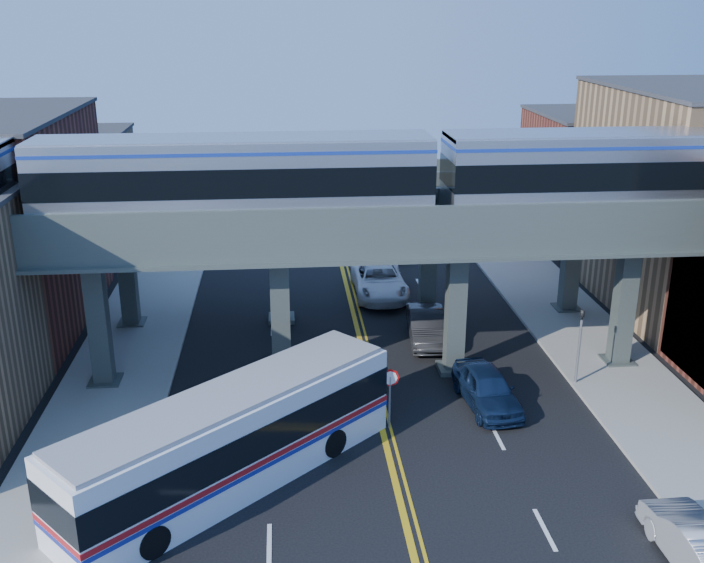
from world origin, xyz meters
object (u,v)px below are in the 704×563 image
Objects in this scene: car_parked_curb at (698,545)px; car_lane_a at (487,388)px; stop_sign at (390,389)px; car_lane_c at (379,280)px; car_lane_d at (390,241)px; transit_train at (235,177)px; traffic_signal at (580,339)px; car_lane_b at (426,326)px; transit_bus at (232,440)px.

car_lane_a is at bearing -71.42° from car_parked_curb.
stop_sign reaches higher than car_lane_c.
car_lane_a reaches higher than car_lane_d.
transit_train reaches higher than car_lane_d.
traffic_signal reaches higher than car_lane_c.
traffic_signal reaches higher than car_lane_a.
car_lane_d is (9.32, 18.88, -8.63)m from transit_train.
stop_sign is at bearing -166.90° from car_lane_a.
transit_train is at bearing -154.05° from car_lane_b.
traffic_signal is at bearing -59.95° from car_lane_c.
traffic_signal is 21.67m from car_lane_d.
car_lane_a is 1.00× the size of car_parked_curb.
transit_bus is at bearing -122.89° from car_lane_b.
car_parked_curb is (-0.70, -12.15, -1.50)m from traffic_signal.
car_lane_b is (3.06, 8.55, -0.94)m from stop_sign.
car_lane_c is at bearing -103.56° from car_lane_d.
car_lane_d is at bearing 105.03° from traffic_signal.
transit_bus is (-0.04, -8.35, -7.67)m from transit_train.
traffic_signal is 0.83× the size of car_lane_b.
stop_sign is at bearing -49.19° from car_parked_curb.
car_lane_a reaches higher than car_parked_curb.
car_lane_d is at bearing 63.72° from transit_train.
car_lane_a is at bearing -74.64° from car_lane_b.
car_lane_d is at bearing 77.39° from car_lane_c.
transit_bus reaches higher than stop_sign.
car_lane_d is (-5.61, 20.88, -1.49)m from traffic_signal.
transit_train is 12.52× the size of traffic_signal.
car_lane_a is (10.43, -3.50, -8.61)m from transit_train.
car_lane_a is 0.87× the size of car_lane_d.
car_parked_curb is at bearing -44.84° from transit_train.
traffic_signal reaches higher than stop_sign.
transit_train reaches higher than stop_sign.
traffic_signal is 12.26m from car_parked_curb.
car_lane_a is (10.48, 4.85, -0.94)m from transit_bus.
transit_train is 13.02m from car_lane_b.
traffic_signal is 16.28m from transit_bus.
car_lane_b is (9.09, 3.55, -8.62)m from transit_train.
traffic_signal is 0.74× the size of car_lane_d.
stop_sign is 0.22× the size of transit_bus.
stop_sign is at bearing -99.20° from car_lane_d.
transit_train is 22.75m from car_lane_d.
stop_sign is 0.64× the size of traffic_signal.
transit_train is 19.52× the size of stop_sign.
car_lane_d reaches higher than car_parked_curb.
car_lane_c is 25.63m from car_parked_curb.
stop_sign is 9.41m from traffic_signal.
car_lane_b is at bearing -92.21° from car_lane_d.
transit_bus reaches higher than car_parked_curb.
traffic_signal reaches higher than car_lane_b.
transit_bus is 2.46× the size of car_lane_a.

